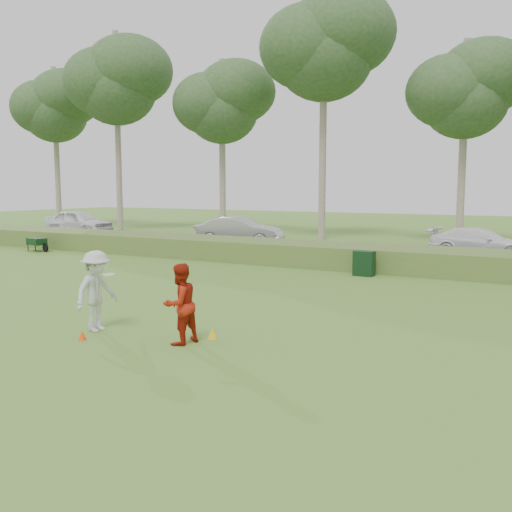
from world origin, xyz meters
The scene contains 17 objects.
ground centered at (0.00, 0.00, 0.00)m, with size 120.00×120.00×0.00m, color #447326.
reed_strip centered at (0.00, 12.00, 0.45)m, with size 80.00×3.00×0.90m, color #4A692A.
park_road centered at (0.00, 17.00, 0.03)m, with size 80.00×6.00×0.06m, color #2D2D2D.
tree_0 centered at (-30.00, 23.50, 9.72)m, with size 6.76×6.76×13.00m.
tree_1 centered at (-22.00, 22.20, 10.85)m, with size 7.54×7.54×14.50m.
tree_2 centered at (-14.00, 24.00, 8.97)m, with size 6.50×6.50×12.00m.
tree_3 centered at (-6.00, 23.00, 11.60)m, with size 7.80×7.80×15.50m.
tree_4 centered at (2.00, 24.50, 8.59)m, with size 6.24×6.24×11.50m.
player_white centered at (-1.45, -0.78, 0.92)m, with size 0.88×1.19×1.84m.
player_red centered at (0.86, -0.73, 0.85)m, with size 0.82×0.64×1.69m, color #A91F0E.
cone_orange centered at (-1.16, -1.52, 0.10)m, with size 0.18×0.18×0.20m, color #F7450D.
cone_yellow centered at (1.23, -0.08, 0.13)m, with size 0.23×0.23×0.25m, color yellow.
utility_cabinet centered at (1.18, 10.02, 0.46)m, with size 0.74×0.46×0.92m, color black.
wheelbarrow centered at (-15.96, 9.59, 0.49)m, with size 1.42×0.81×0.68m.
car_left centered at (-21.51, 17.63, 0.91)m, with size 2.00×4.97×1.69m, color white.
car_mid centered at (-8.20, 16.66, 0.85)m, with size 1.67×4.79×1.58m, color #B9B8BD.
car_right centered at (4.16, 17.58, 0.73)m, with size 1.88×4.62×1.34m, color white.
Camera 1 is at (7.94, -10.06, 3.25)m, focal length 40.00 mm.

